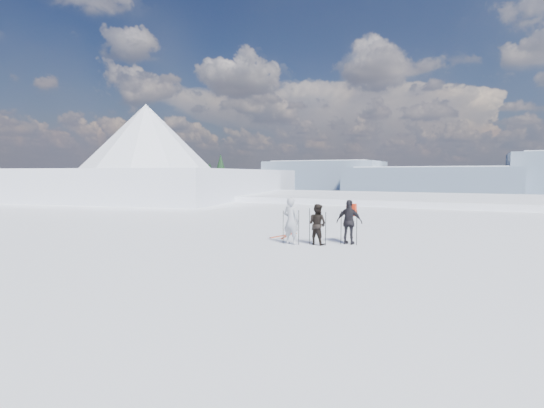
{
  "coord_description": "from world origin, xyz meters",
  "views": [
    {
      "loc": [
        5.18,
        -11.0,
        2.62
      ],
      "look_at": [
        -1.67,
        3.0,
        1.48
      ],
      "focal_mm": 28.0,
      "sensor_mm": 36.0,
      "label": 1
    }
  ],
  "objects_px": {
    "skier_dark": "(317,224)",
    "skis_loose": "(285,236)",
    "skier_grey": "(291,221)",
    "skier_pack": "(349,222)"
  },
  "relations": [
    {
      "from": "skier_dark",
      "to": "skis_loose",
      "type": "height_order",
      "value": "skier_dark"
    },
    {
      "from": "skier_grey",
      "to": "skier_dark",
      "type": "distance_m",
      "value": 0.97
    },
    {
      "from": "skis_loose",
      "to": "skier_dark",
      "type": "bearing_deg",
      "value": -36.66
    },
    {
      "from": "skier_dark",
      "to": "skier_pack",
      "type": "xyz_separation_m",
      "value": [
        1.03,
        0.58,
        0.07
      ]
    },
    {
      "from": "skier_pack",
      "to": "skis_loose",
      "type": "height_order",
      "value": "skier_pack"
    },
    {
      "from": "skier_dark",
      "to": "skier_pack",
      "type": "height_order",
      "value": "skier_pack"
    },
    {
      "from": "skier_dark",
      "to": "skis_loose",
      "type": "bearing_deg",
      "value": -22.89
    },
    {
      "from": "skier_dark",
      "to": "skis_loose",
      "type": "relative_size",
      "value": 0.89
    },
    {
      "from": "skier_grey",
      "to": "skier_dark",
      "type": "xyz_separation_m",
      "value": [
        0.9,
        0.33,
        -0.12
      ]
    },
    {
      "from": "skier_pack",
      "to": "skis_loose",
      "type": "xyz_separation_m",
      "value": [
        -2.97,
        0.86,
        -0.81
      ]
    }
  ]
}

